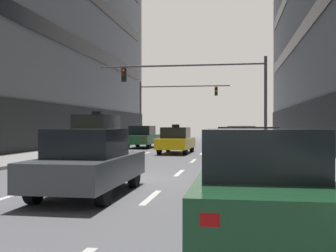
% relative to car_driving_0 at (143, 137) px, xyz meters
% --- Properties ---
extents(ground_plane, '(120.00, 120.00, 0.00)m').
position_rel_car_driving_0_xyz_m(ground_plane, '(3.25, -17.67, -0.83)').
color(ground_plane, slate).
extents(lane_stripe_l1_s3, '(0.16, 2.00, 0.01)m').
position_rel_car_driving_0_xyz_m(lane_stripe_l1_s3, '(1.56, -20.67, -0.82)').
color(lane_stripe_l1_s3, silver).
rests_on(lane_stripe_l1_s3, ground).
extents(lane_stripe_l1_s4, '(0.16, 2.00, 0.01)m').
position_rel_car_driving_0_xyz_m(lane_stripe_l1_s4, '(1.56, -15.67, -0.82)').
color(lane_stripe_l1_s4, silver).
rests_on(lane_stripe_l1_s4, ground).
extents(lane_stripe_l1_s5, '(0.16, 2.00, 0.01)m').
position_rel_car_driving_0_xyz_m(lane_stripe_l1_s5, '(1.56, -10.67, -0.82)').
color(lane_stripe_l1_s5, silver).
rests_on(lane_stripe_l1_s5, ground).
extents(lane_stripe_l1_s6, '(0.16, 2.00, 0.01)m').
position_rel_car_driving_0_xyz_m(lane_stripe_l1_s6, '(1.56, -5.67, -0.82)').
color(lane_stripe_l1_s6, silver).
rests_on(lane_stripe_l1_s6, ground).
extents(lane_stripe_l1_s7, '(0.16, 2.00, 0.01)m').
position_rel_car_driving_0_xyz_m(lane_stripe_l1_s7, '(1.56, -0.67, -0.82)').
color(lane_stripe_l1_s7, silver).
rests_on(lane_stripe_l1_s7, ground).
extents(lane_stripe_l1_s8, '(0.16, 2.00, 0.01)m').
position_rel_car_driving_0_xyz_m(lane_stripe_l1_s8, '(1.56, 4.33, -0.82)').
color(lane_stripe_l1_s8, silver).
rests_on(lane_stripe_l1_s8, ground).
extents(lane_stripe_l1_s9, '(0.16, 2.00, 0.01)m').
position_rel_car_driving_0_xyz_m(lane_stripe_l1_s9, '(1.56, 9.33, -0.82)').
color(lane_stripe_l1_s9, silver).
rests_on(lane_stripe_l1_s9, ground).
extents(lane_stripe_l1_s10, '(0.16, 2.00, 0.01)m').
position_rel_car_driving_0_xyz_m(lane_stripe_l1_s10, '(1.56, 14.33, -0.82)').
color(lane_stripe_l1_s10, silver).
rests_on(lane_stripe_l1_s10, ground).
extents(lane_stripe_l2_s3, '(0.16, 2.00, 0.01)m').
position_rel_car_driving_0_xyz_m(lane_stripe_l2_s3, '(4.95, -20.67, -0.82)').
color(lane_stripe_l2_s3, silver).
rests_on(lane_stripe_l2_s3, ground).
extents(lane_stripe_l2_s4, '(0.16, 2.00, 0.01)m').
position_rel_car_driving_0_xyz_m(lane_stripe_l2_s4, '(4.95, -15.67, -0.82)').
color(lane_stripe_l2_s4, silver).
rests_on(lane_stripe_l2_s4, ground).
extents(lane_stripe_l2_s5, '(0.16, 2.00, 0.01)m').
position_rel_car_driving_0_xyz_m(lane_stripe_l2_s5, '(4.95, -10.67, -0.82)').
color(lane_stripe_l2_s5, silver).
rests_on(lane_stripe_l2_s5, ground).
extents(lane_stripe_l2_s6, '(0.16, 2.00, 0.01)m').
position_rel_car_driving_0_xyz_m(lane_stripe_l2_s6, '(4.95, -5.67, -0.82)').
color(lane_stripe_l2_s6, silver).
rests_on(lane_stripe_l2_s6, ground).
extents(lane_stripe_l2_s7, '(0.16, 2.00, 0.01)m').
position_rel_car_driving_0_xyz_m(lane_stripe_l2_s7, '(4.95, -0.67, -0.82)').
color(lane_stripe_l2_s7, silver).
rests_on(lane_stripe_l2_s7, ground).
extents(lane_stripe_l2_s8, '(0.16, 2.00, 0.01)m').
position_rel_car_driving_0_xyz_m(lane_stripe_l2_s8, '(4.95, 4.33, -0.82)').
color(lane_stripe_l2_s8, silver).
rests_on(lane_stripe_l2_s8, ground).
extents(lane_stripe_l2_s9, '(0.16, 2.00, 0.01)m').
position_rel_car_driving_0_xyz_m(lane_stripe_l2_s9, '(4.95, 9.33, -0.82)').
color(lane_stripe_l2_s9, silver).
rests_on(lane_stripe_l2_s9, ground).
extents(lane_stripe_l2_s10, '(0.16, 2.00, 0.01)m').
position_rel_car_driving_0_xyz_m(lane_stripe_l2_s10, '(4.95, 14.33, -0.82)').
color(lane_stripe_l2_s10, silver).
rests_on(lane_stripe_l2_s10, ground).
extents(car_driving_0, '(2.06, 4.55, 1.68)m').
position_rel_car_driving_0_xyz_m(car_driving_0, '(0.00, 0.00, 0.00)').
color(car_driving_0, black).
rests_on(car_driving_0, ground).
extents(car_driving_1, '(1.82, 4.34, 1.63)m').
position_rel_car_driving_0_xyz_m(car_driving_1, '(3.38, -20.59, -0.03)').
color(car_driving_1, black).
rests_on(car_driving_1, ground).
extents(taxi_driving_2, '(1.94, 4.32, 1.77)m').
position_rel_car_driving_0_xyz_m(taxi_driving_2, '(3.39, -5.66, -0.04)').
color(taxi_driving_2, black).
rests_on(taxi_driving_2, ground).
extents(taxi_driving_3, '(2.04, 4.69, 2.44)m').
position_rel_car_driving_0_xyz_m(taxi_driving_3, '(-0.24, -9.78, 0.30)').
color(taxi_driving_3, black).
rests_on(taxi_driving_3, ground).
extents(car_parked_0, '(1.88, 4.44, 1.66)m').
position_rel_car_driving_0_xyz_m(car_parked_0, '(7.29, -23.83, -0.01)').
color(car_parked_0, black).
rests_on(car_parked_0, ground).
extents(car_parked_1, '(1.93, 4.48, 1.67)m').
position_rel_car_driving_0_xyz_m(car_parked_1, '(7.29, -17.90, -0.00)').
color(car_parked_1, black).
rests_on(car_parked_1, ground).
extents(car_parked_2, '(1.84, 4.19, 1.56)m').
position_rel_car_driving_0_xyz_m(car_parked_2, '(7.29, -10.80, -0.06)').
color(car_parked_2, black).
rests_on(car_parked_2, ground).
extents(car_parked_3, '(1.98, 4.51, 1.68)m').
position_rel_car_driving_0_xyz_m(car_parked_3, '(7.29, -5.03, -0.00)').
color(car_parked_3, black).
rests_on(car_parked_3, ground).
extents(traffic_signal_0, '(10.31, 0.35, 5.68)m').
position_rel_car_driving_0_xyz_m(traffic_signal_0, '(5.33, -5.49, 3.37)').
color(traffic_signal_0, '#4C4C51').
rests_on(traffic_signal_0, sidewalk_right).
extents(traffic_signal_1, '(8.83, 0.35, 5.85)m').
position_rel_car_driving_0_xyz_m(traffic_signal_1, '(0.55, 8.78, 3.39)').
color(traffic_signal_1, '#4C4C51').
rests_on(traffic_signal_1, sidewalk_left).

